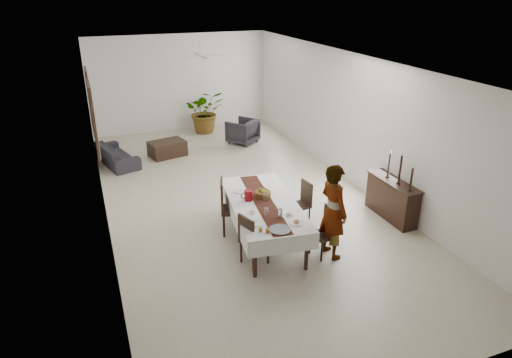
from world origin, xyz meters
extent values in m
cube|color=beige|center=(0.00, 0.00, 0.00)|extent=(6.00, 12.00, 0.00)
cube|color=white|center=(0.00, 0.00, 3.20)|extent=(6.00, 12.00, 0.02)
cube|color=white|center=(0.00, 6.00, 1.60)|extent=(6.00, 0.02, 3.20)
cube|color=white|center=(0.00, -6.00, 1.60)|extent=(6.00, 0.02, 3.20)
cube|color=white|center=(-3.00, 0.00, 1.60)|extent=(0.02, 12.00, 3.20)
cube|color=white|center=(3.00, 0.00, 1.60)|extent=(0.02, 12.00, 3.20)
cube|color=black|center=(-0.14, -1.97, 0.77)|extent=(1.37, 2.66, 0.05)
cylinder|color=black|center=(-0.76, -3.11, 0.37)|extent=(0.08, 0.08, 0.74)
cylinder|color=black|center=(0.17, -3.23, 0.37)|extent=(0.08, 0.08, 0.74)
cylinder|color=black|center=(-0.46, -0.71, 0.37)|extent=(0.08, 0.08, 0.74)
cylinder|color=black|center=(0.47, -0.83, 0.37)|extent=(0.08, 0.08, 0.74)
cube|color=white|center=(-0.14, -1.97, 0.80)|extent=(1.58, 2.87, 0.01)
cube|color=white|center=(-0.76, -1.89, 0.65)|extent=(0.35, 2.72, 0.32)
cube|color=white|center=(0.47, -2.05, 0.65)|extent=(0.35, 2.72, 0.32)
cube|color=silver|center=(-0.31, -3.32, 0.65)|extent=(1.24, 0.17, 0.32)
cube|color=white|center=(0.02, -0.62, 0.65)|extent=(1.24, 0.17, 0.32)
cube|color=#512317|center=(-0.14, -1.97, 0.81)|extent=(0.70, 2.68, 0.00)
cylinder|color=maroon|center=(-0.39, -1.78, 0.91)|extent=(0.18, 0.18, 0.21)
torus|color=maroon|center=(-0.48, -1.77, 0.91)|extent=(0.13, 0.04, 0.13)
cylinder|color=white|center=(-0.10, -2.67, 0.90)|extent=(0.07, 0.07, 0.18)
cylinder|color=white|center=(-0.32, -2.54, 0.90)|extent=(0.07, 0.07, 0.18)
cylinder|color=white|center=(-0.09, -1.92, 0.90)|extent=(0.07, 0.07, 0.18)
cylinder|color=silver|center=(0.09, -2.64, 0.84)|extent=(0.10, 0.10, 0.06)
cylinder|color=silver|center=(0.09, -2.64, 0.81)|extent=(0.16, 0.16, 0.01)
cylinder|color=white|center=(-0.51, -2.30, 0.84)|extent=(0.10, 0.10, 0.06)
cylinder|color=white|center=(-0.51, -2.30, 0.81)|extent=(0.16, 0.16, 0.01)
cylinder|color=silver|center=(0.08, -2.96, 0.82)|extent=(0.25, 0.25, 0.02)
sphere|color=tan|center=(0.08, -2.96, 0.85)|extent=(0.10, 0.10, 0.10)
cylinder|color=silver|center=(-0.56, -2.72, 0.82)|extent=(0.25, 0.25, 0.02)
cylinder|color=silver|center=(-0.41, -1.35, 0.82)|extent=(0.25, 0.25, 0.02)
cylinder|color=#3D3C41|center=(-0.28, -3.07, 0.82)|extent=(0.38, 0.38, 0.02)
cylinder|color=brown|center=(-0.52, -3.08, 0.85)|extent=(0.07, 0.07, 0.08)
cylinder|color=#906015|center=(-0.62, -3.00, 0.85)|extent=(0.07, 0.07, 0.08)
cylinder|color=brown|center=(-0.06, -1.71, 0.86)|extent=(0.32, 0.32, 0.11)
sphere|color=maroon|center=(-0.03, -1.69, 0.94)|extent=(0.10, 0.10, 0.10)
sphere|color=olive|center=(-0.10, -1.68, 0.94)|extent=(0.08, 0.08, 0.08)
sphere|color=gold|center=(-0.07, -1.76, 0.94)|extent=(0.09, 0.09, 0.09)
cube|color=black|center=(0.67, -2.90, 0.42)|extent=(0.48, 0.48, 0.05)
cylinder|color=black|center=(0.87, -3.03, 0.20)|extent=(0.05, 0.05, 0.40)
cylinder|color=black|center=(0.79, -2.71, 0.20)|extent=(0.05, 0.05, 0.40)
cylinder|color=black|center=(0.55, -3.10, 0.20)|extent=(0.05, 0.05, 0.40)
cylinder|color=black|center=(0.47, -2.78, 0.20)|extent=(0.05, 0.05, 0.40)
cube|color=black|center=(0.85, -2.86, 0.69)|extent=(0.12, 0.40, 0.51)
cube|color=black|center=(0.80, -1.63, 0.41)|extent=(0.44, 0.44, 0.04)
cylinder|color=black|center=(0.98, -1.76, 0.19)|extent=(0.04, 0.04, 0.39)
cylinder|color=black|center=(0.93, -1.45, 0.19)|extent=(0.04, 0.04, 0.39)
cylinder|color=black|center=(0.66, -1.81, 0.19)|extent=(0.04, 0.04, 0.39)
cylinder|color=black|center=(0.62, -1.49, 0.19)|extent=(0.04, 0.04, 0.39)
cube|color=black|center=(0.97, -1.60, 0.67)|extent=(0.09, 0.39, 0.50)
cube|color=black|center=(-0.61, -2.71, 0.44)|extent=(0.54, 0.54, 0.05)
cylinder|color=black|center=(-0.83, -2.60, 0.21)|extent=(0.05, 0.05, 0.42)
cylinder|color=black|center=(-0.72, -2.93, 0.21)|extent=(0.05, 0.05, 0.42)
cylinder|color=black|center=(-0.51, -2.49, 0.21)|extent=(0.05, 0.05, 0.42)
cylinder|color=black|center=(-0.39, -2.81, 0.21)|extent=(0.05, 0.05, 0.42)
cube|color=black|center=(-0.80, -2.77, 0.73)|extent=(0.18, 0.41, 0.54)
cube|color=black|center=(-0.61, -1.49, 0.50)|extent=(0.60, 0.60, 0.05)
cylinder|color=black|center=(-0.74, -1.25, 0.24)|extent=(0.06, 0.06, 0.48)
cylinder|color=black|center=(-0.86, -1.62, 0.24)|extent=(0.06, 0.06, 0.48)
cylinder|color=black|center=(-0.37, -1.36, 0.24)|extent=(0.06, 0.06, 0.48)
cylinder|color=black|center=(-0.48, -1.74, 0.24)|extent=(0.06, 0.06, 0.48)
cube|color=black|center=(-0.82, -1.43, 0.83)|extent=(0.18, 0.47, 0.61)
imported|color=gray|center=(0.82, -2.95, 0.91)|extent=(0.52, 0.71, 1.82)
cube|color=black|center=(2.78, -2.10, 0.41)|extent=(0.37, 1.38, 0.83)
cube|color=black|center=(2.78, -2.10, 0.84)|extent=(0.40, 1.43, 0.03)
cylinder|color=black|center=(2.78, -2.61, 0.87)|extent=(0.09, 0.09, 0.03)
cylinder|color=black|center=(2.78, -2.61, 1.11)|extent=(0.05, 0.05, 0.46)
cylinder|color=#EFE3CF|center=(2.78, -2.61, 1.38)|extent=(0.03, 0.03, 0.07)
cylinder|color=black|center=(2.78, -2.24, 0.87)|extent=(0.09, 0.09, 0.03)
cylinder|color=black|center=(2.78, -2.24, 1.18)|extent=(0.05, 0.05, 0.60)
cylinder|color=white|center=(2.78, -2.24, 1.52)|extent=(0.03, 0.03, 0.07)
cylinder|color=black|center=(2.78, -1.87, 0.87)|extent=(0.09, 0.09, 0.03)
cylinder|color=black|center=(2.78, -1.87, 1.14)|extent=(0.05, 0.05, 0.51)
cylinder|color=beige|center=(2.78, -1.87, 1.43)|extent=(0.03, 0.03, 0.07)
imported|color=#2C292F|center=(-2.48, 3.36, 0.27)|extent=(1.19, 1.96, 0.54)
imported|color=#2B282E|center=(1.45, 3.78, 0.38)|extent=(1.16, 1.17, 0.77)
cube|color=black|center=(-1.02, 3.46, 0.22)|extent=(1.14, 0.89, 0.45)
imported|color=#265020|center=(0.67, 5.35, 0.72)|extent=(1.46, 1.32, 1.44)
cube|color=black|center=(-2.96, 2.20, 1.60)|extent=(0.06, 1.05, 1.85)
cube|color=white|center=(-2.92, 2.20, 1.60)|extent=(0.01, 0.90, 1.70)
cube|color=black|center=(-2.96, 4.30, 1.60)|extent=(0.06, 1.05, 1.85)
cube|color=white|center=(-2.92, 4.30, 1.60)|extent=(0.01, 0.90, 1.70)
cylinder|color=silver|center=(0.00, 3.00, 3.10)|extent=(0.04, 0.04, 0.20)
cylinder|color=white|center=(0.00, 3.00, 2.90)|extent=(0.16, 0.16, 0.08)
cube|color=beige|center=(0.00, 3.35, 2.90)|extent=(0.10, 0.55, 0.01)
cube|color=silver|center=(0.00, 2.65, 2.90)|extent=(0.10, 0.55, 0.01)
cube|color=silver|center=(0.35, 3.00, 2.90)|extent=(0.55, 0.10, 0.01)
cube|color=white|center=(-0.35, 3.00, 2.90)|extent=(0.55, 0.10, 0.01)
camera|label=1|loc=(-3.11, -9.30, 4.71)|focal=32.00mm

